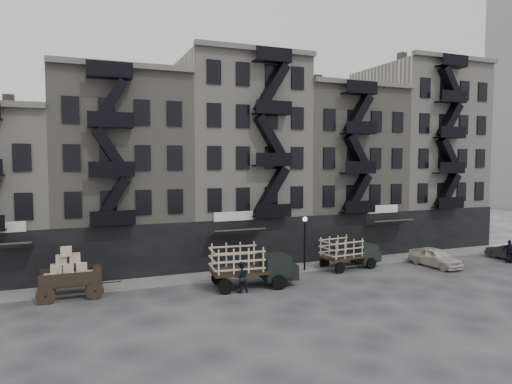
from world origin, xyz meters
name	(u,v)px	position (x,y,z in m)	size (l,w,h in m)	color
ground	(284,284)	(0.00, 0.00, 0.00)	(140.00, 140.00, 0.00)	#38383A
sidewalk	(263,271)	(0.00, 3.75, 0.07)	(55.00, 2.50, 0.15)	slate
building_midwest	(119,174)	(-10.00, 9.83, 7.50)	(10.00, 11.35, 16.20)	slate
building_center	(237,162)	(0.00, 9.82, 8.50)	(10.00, 11.35, 18.20)	#ABA79D
building_mideast	(334,172)	(10.00, 9.83, 7.50)	(10.00, 11.35, 16.20)	slate
building_east	(417,157)	(20.00, 9.82, 9.00)	(10.00, 11.35, 19.20)	#ABA79D
lamp_post	(305,236)	(3.00, 2.60, 2.78)	(0.36, 0.36, 4.28)	black
wagon	(68,269)	(-13.89, 2.12, 1.87)	(3.87, 2.09, 3.27)	black
stake_truck_west	(251,263)	(-2.39, 0.12, 1.67)	(6.02, 2.89, 2.93)	black
stake_truck_east	(350,250)	(6.88, 2.28, 1.45)	(5.26, 2.62, 2.55)	black
car_east	(435,257)	(13.67, 0.19, 0.77)	(1.82, 4.52, 1.54)	beige
car_far	(512,252)	(21.46, -0.50, 0.71)	(1.51, 4.33, 1.43)	#242426
pedestrian_mid	(241,277)	(-3.46, -0.78, 1.02)	(0.99, 0.77, 2.03)	black
policeman	(509,252)	(20.38, -1.14, 0.97)	(1.14, 0.47, 1.94)	black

